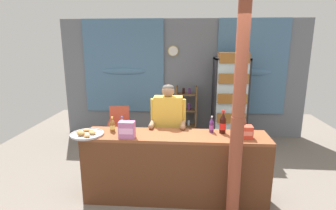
% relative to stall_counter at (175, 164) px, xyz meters
% --- Properties ---
extents(ground_plane, '(7.98, 7.98, 0.00)m').
position_rel_stall_counter_xyz_m(ground_plane, '(0.04, 0.96, -0.59)').
color(ground_plane, slate).
extents(back_wall_curtained, '(5.66, 0.22, 2.72)m').
position_rel_stall_counter_xyz_m(back_wall_curtained, '(0.03, 2.85, 0.82)').
color(back_wall_curtained, slate).
rests_on(back_wall_curtained, ground).
extents(stall_counter, '(2.54, 0.54, 0.97)m').
position_rel_stall_counter_xyz_m(stall_counter, '(0.00, 0.00, 0.00)').
color(stall_counter, brown).
rests_on(stall_counter, ground).
extents(timber_post, '(0.18, 0.16, 2.72)m').
position_rel_stall_counter_xyz_m(timber_post, '(0.74, -0.34, 0.72)').
color(timber_post, brown).
rests_on(timber_post, ground).
extents(drink_fridge, '(0.71, 0.69, 2.01)m').
position_rel_stall_counter_xyz_m(drink_fridge, '(1.07, 2.31, 0.51)').
color(drink_fridge, '#232328').
rests_on(drink_fridge, ground).
extents(bottle_shelf_rack, '(0.48, 0.28, 1.25)m').
position_rel_stall_counter_xyz_m(bottle_shelf_rack, '(0.14, 2.55, 0.06)').
color(bottle_shelf_rack, brown).
rests_on(bottle_shelf_rack, ground).
extents(plastic_lawn_chair, '(0.51, 0.51, 0.86)m').
position_rel_stall_counter_xyz_m(plastic_lawn_chair, '(-1.29, 2.00, -0.09)').
color(plastic_lawn_chair, '#E5563D').
rests_on(plastic_lawn_chair, ground).
extents(shopkeeper, '(0.55, 0.42, 1.59)m').
position_rel_stall_counter_xyz_m(shopkeeper, '(-0.14, 0.58, 0.42)').
color(shopkeeper, '#28282D').
rests_on(shopkeeper, ground).
extents(soda_bottle_cola, '(0.09, 0.09, 0.33)m').
position_rel_stall_counter_xyz_m(soda_bottle_cola, '(0.65, 0.21, 0.52)').
color(soda_bottle_cola, black).
rests_on(soda_bottle_cola, stall_counter).
extents(soda_bottle_iced_tea, '(0.07, 0.07, 0.22)m').
position_rel_stall_counter_xyz_m(soda_bottle_iced_tea, '(-0.90, 0.17, 0.48)').
color(soda_bottle_iced_tea, brown).
rests_on(soda_bottle_iced_tea, stall_counter).
extents(soda_bottle_water, '(0.06, 0.06, 0.23)m').
position_rel_stall_counter_xyz_m(soda_bottle_water, '(-0.75, 0.14, 0.48)').
color(soda_bottle_water, silver).
rests_on(soda_bottle_water, stall_counter).
extents(soda_bottle_grape_soda, '(0.07, 0.07, 0.23)m').
position_rel_stall_counter_xyz_m(soda_bottle_grape_soda, '(0.50, 0.24, 0.48)').
color(soda_bottle_grape_soda, '#56286B').
rests_on(soda_bottle_grape_soda, stall_counter).
extents(snack_box_wafer, '(0.21, 0.13, 0.23)m').
position_rel_stall_counter_xyz_m(snack_box_wafer, '(-0.63, -0.08, 0.50)').
color(snack_box_wafer, '#B76699').
rests_on(snack_box_wafer, stall_counter).
extents(snack_box_crackers, '(0.19, 0.15, 0.17)m').
position_rel_stall_counter_xyz_m(snack_box_crackers, '(0.92, 0.04, 0.47)').
color(snack_box_crackers, '#E5422D').
rests_on(snack_box_crackers, stall_counter).
extents(pastry_tray, '(0.45, 0.45, 0.07)m').
position_rel_stall_counter_xyz_m(pastry_tray, '(-1.21, -0.01, 0.41)').
color(pastry_tray, '#BCBCC1').
rests_on(pastry_tray, stall_counter).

